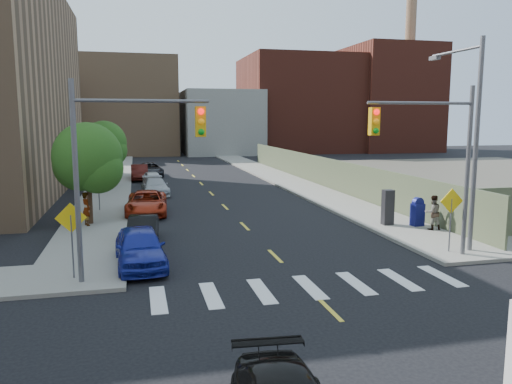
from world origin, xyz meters
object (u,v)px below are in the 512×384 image
pedestrian_east (433,213)px  mailbox (417,212)px  parked_car_silver (155,186)px  parked_car_blue (140,247)px  payphone (388,207)px  parked_car_maroon (139,172)px  parked_car_black (143,229)px  pedestrian_west (86,209)px  parked_car_white (153,179)px  parked_car_grey (150,169)px  parked_car_red (147,203)px

pedestrian_east → mailbox: bearing=-72.8°
parked_car_silver → pedestrian_east: 20.65m
parked_car_blue → payphone: bearing=14.3°
pedestrian_east → parked_car_maroon: bearing=-56.1°
pedestrian_east → parked_car_blue: bearing=14.9°
parked_car_blue → parked_car_maroon: size_ratio=1.04×
payphone → parked_car_black: bearing=-178.5°
mailbox → pedestrian_west: bearing=157.4°
parked_car_blue → parked_car_white: 23.65m
pedestrian_west → payphone: bearing=-127.3°
parked_car_white → parked_car_grey: parked_car_grey is taller
parked_car_silver → pedestrian_east: pedestrian_east is taller
parked_car_black → parked_car_white: 19.74m
parked_car_red → parked_car_silver: bearing=87.4°
parked_car_black → parked_car_red: 6.91m
parked_car_blue → mailbox: size_ratio=3.02×
parked_car_silver → parked_car_maroon: 9.74m
parked_car_black → parked_car_white: bearing=92.2°
parked_car_black → parked_car_maroon: bearing=95.3°
pedestrian_west → parked_car_blue: bearing=174.5°
mailbox → payphone: payphone is taller
parked_car_silver → parked_car_maroon: size_ratio=1.03×
parked_car_maroon → mailbox: mailbox is taller
parked_car_blue → payphone: 13.45m
parked_car_maroon → pedestrian_east: 29.29m
mailbox → parked_car_blue: bearing=-174.7°
parked_car_white → mailbox: 23.83m
pedestrian_west → pedestrian_east: pedestrian_west is taller
pedestrian_east → parked_car_white: bearing=-53.2°
payphone → parked_car_blue: bearing=-161.6°
parked_car_grey → mailbox: (12.87, -27.46, 0.20)m
pedestrian_west → pedestrian_east: 17.80m
parked_car_blue → parked_car_white: size_ratio=1.23×
parked_car_blue → parked_car_black: 3.91m
parked_car_red → mailbox: (13.67, -7.24, 0.17)m
parked_car_grey → payphone: 29.21m
parked_car_maroon → pedestrian_west: 20.69m
parked_car_silver → payphone: (11.48, -14.32, 0.43)m
parked_car_silver → pedestrian_west: (-3.94, -10.81, 0.38)m
payphone → parked_car_maroon: bearing=117.9°
parked_car_red → parked_car_white: 12.83m
parked_car_silver → payphone: size_ratio=2.41×
parked_car_red → parked_car_white: parked_car_red is taller
parked_car_silver → pedestrian_west: pedestrian_west is taller
parked_car_blue → parked_car_maroon: 28.16m
parked_car_black → pedestrian_west: size_ratio=2.10×
parked_car_grey → parked_car_white: bearing=-95.4°
parked_car_black → mailbox: mailbox is taller
parked_car_white → pedestrian_east: size_ratio=2.11×
parked_car_blue → parked_car_grey: (1.30, 31.02, -0.09)m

